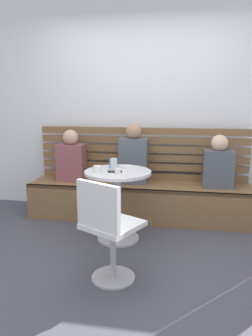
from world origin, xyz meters
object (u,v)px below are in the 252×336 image
at_px(person_adult, 133,157).
at_px(person_child_left, 218,164).
at_px(booth_bench, 139,201).
at_px(cafe_table, 118,192).
at_px(cup_espresso_small, 118,171).
at_px(phone_on_table, 115,172).
at_px(white_chair, 108,228).
at_px(cup_glass_tall, 114,164).
at_px(cup_mug_blue, 113,164).
at_px(plate_small, 126,166).
at_px(person_child_middle, 71,158).
at_px(cup_ceramic_white, 97,169).

distance_m(person_adult, person_child_left, 1.00).
distance_m(booth_bench, cafe_table, 0.72).
relative_size(cup_espresso_small, phone_on_table, 0.40).
height_order(white_chair, person_child_left, person_child_left).
bearing_deg(cup_glass_tall, cup_mug_blue, 106.82).
distance_m(person_child_left, plate_small, 1.11).
bearing_deg(person_child_middle, phone_on_table, -45.92).
height_order(cup_mug_blue, plate_small, cup_mug_blue).
relative_size(white_chair, person_adult, 1.16).
distance_m(cafe_table, cup_espresso_small, 0.28).
bearing_deg(plate_small, person_adult, 88.95).
bearing_deg(booth_bench, person_child_left, 0.93).
relative_size(white_chair, cup_mug_blue, 8.95).
distance_m(booth_bench, person_child_middle, 1.00).
bearing_deg(person_adult, booth_bench, -26.02).
relative_size(person_child_left, cup_ceramic_white, 7.72).
xyz_separation_m(person_child_left, cup_glass_tall, (-1.11, -0.62, 0.09)).
relative_size(cafe_table, cup_mug_blue, 7.79).
bearing_deg(cafe_table, booth_bench, 78.43).
relative_size(plate_small, phone_on_table, 1.21).
bearing_deg(plate_small, cafe_table, -104.07).
relative_size(person_child_left, person_child_middle, 0.96).
distance_m(booth_bench, plate_small, 0.69).
bearing_deg(phone_on_table, cup_espresso_small, -163.35).
bearing_deg(white_chair, cup_mug_blue, 99.14).
xyz_separation_m(booth_bench, cup_espresso_small, (-0.11, -0.77, 0.55)).
bearing_deg(cafe_table, cup_espresso_small, -79.38).
relative_size(cup_mug_blue, phone_on_table, 0.68).
xyz_separation_m(white_chair, person_adult, (-0.02, 1.49, 0.30)).
distance_m(booth_bench, cup_ceramic_white, 0.99).
bearing_deg(phone_on_table, booth_bench, -26.90).
bearing_deg(plate_small, cup_glass_tall, -121.55).
distance_m(cafe_table, person_child_left, 1.26).
xyz_separation_m(plate_small, phone_on_table, (-0.07, -0.26, -0.00)).
height_order(booth_bench, cafe_table, cafe_table).
height_order(cafe_table, phone_on_table, phone_on_table).
distance_m(cup_espresso_small, phone_on_table, 0.09).
distance_m(plate_small, phone_on_table, 0.27).
relative_size(person_child_left, cup_espresso_small, 11.03).
relative_size(booth_bench, cup_espresso_small, 48.21).
bearing_deg(cup_espresso_small, cafe_table, 100.62).
distance_m(booth_bench, cup_mug_blue, 0.79).
relative_size(cup_glass_tall, plate_small, 0.71).
xyz_separation_m(cup_mug_blue, cup_espresso_small, (0.10, -0.25, -0.02)).
relative_size(cafe_table, person_adult, 1.01).
height_order(cup_mug_blue, phone_on_table, cup_mug_blue).
bearing_deg(person_child_middle, white_chair, -61.48).
distance_m(person_child_middle, cup_glass_tall, 0.94).
bearing_deg(cup_espresso_small, phone_on_table, 121.15).
height_order(booth_bench, cup_mug_blue, cup_mug_blue).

